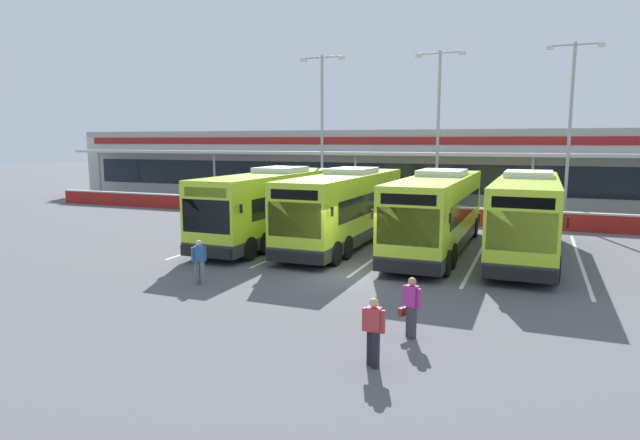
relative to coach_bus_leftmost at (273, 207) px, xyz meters
name	(u,v)px	position (x,y,z in m)	size (l,w,h in m)	color
ground_plane	(352,275)	(6.10, -5.36, -1.79)	(200.00, 200.00, 0.00)	#56565B
terminal_building	(454,166)	(6.10, 21.54, 1.23)	(70.00, 13.00, 6.00)	#B7B7B2
red_barrier_wall	(425,214)	(6.10, 9.14, -1.23)	(60.00, 0.40, 1.10)	maroon
coach_bus_leftmost	(273,207)	(0.00, 0.00, 0.00)	(2.99, 12.17, 3.78)	#B7DB2D
coach_bus_left_centre	(345,209)	(3.80, 0.46, 0.00)	(2.99, 12.17, 3.78)	#B7DB2D
coach_bus_centre	(437,214)	(8.35, 0.39, 0.00)	(2.99, 12.17, 3.78)	#B7DB2D
coach_bus_right_centre	(526,217)	(12.22, 0.80, 0.00)	(2.99, 12.17, 3.78)	#B7DB2D
bay_stripe_far_west	(241,236)	(-2.30, 0.64, -1.78)	(0.14, 13.00, 0.01)	silver
bay_stripe_west	(312,241)	(1.90, 0.64, -1.78)	(0.14, 13.00, 0.01)	silver
bay_stripe_mid_west	(391,247)	(6.10, 0.64, -1.78)	(0.14, 13.00, 0.01)	silver
bay_stripe_centre	(479,253)	(10.30, 0.64, -1.78)	(0.14, 13.00, 0.01)	silver
bay_stripe_mid_east	(580,261)	(14.50, 0.64, -1.78)	(0.14, 13.00, 0.01)	silver
pedestrian_with_handbag	(411,306)	(9.67, -11.14, -0.93)	(0.63, 0.48, 1.62)	#33333D
pedestrian_in_dark_coat	(373,330)	(9.28, -13.32, -0.91)	(0.53, 0.32, 1.62)	black
pedestrian_child	(199,260)	(1.39, -8.69, -0.91)	(0.42, 0.47, 1.62)	slate
lamp_post_west	(322,124)	(-1.63, 10.98, 4.50)	(3.24, 0.28, 11.00)	#9E9EA3
lamp_post_centre	(438,123)	(6.28, 12.08, 4.50)	(3.24, 0.28, 11.00)	#9E9EA3
lamp_post_east	(570,122)	(14.29, 12.00, 4.50)	(3.24, 0.28, 11.00)	#9E9EA3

